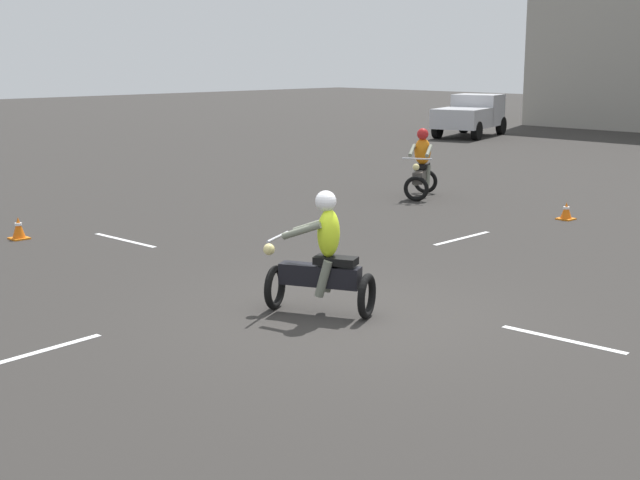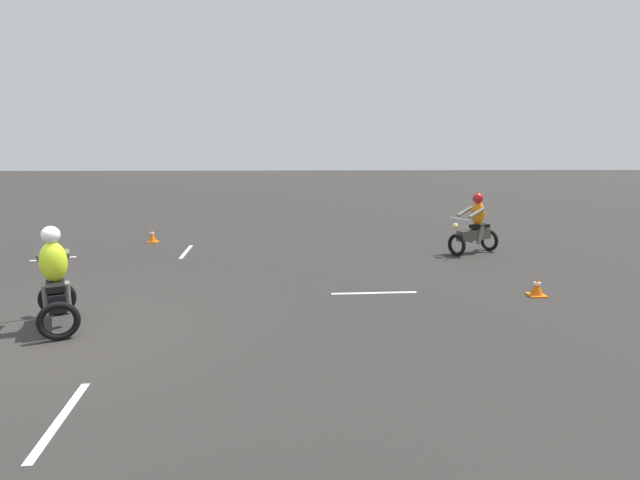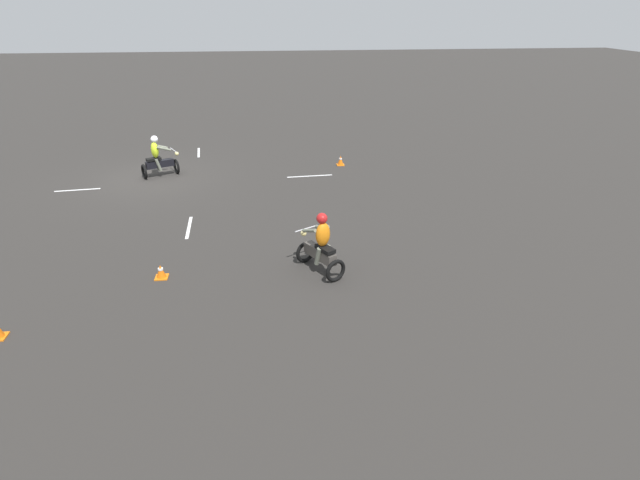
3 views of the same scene
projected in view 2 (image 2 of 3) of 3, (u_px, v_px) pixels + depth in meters
ground_plane at (65, 334)px, 7.74m from camera, size 120.00×120.00×0.00m
motorcycle_rider_foreground at (56, 284)px, 7.90m from camera, size 1.52×1.16×1.66m
motorcycle_rider_background at (475, 227)px, 13.63m from camera, size 1.22×1.51×1.66m
traffic_cone_mid_center at (152, 236)px, 15.30m from camera, size 0.32×0.32×0.42m
traffic_cone_far_center at (537, 287)px, 9.73m from camera, size 0.32×0.32×0.37m
lane_stripe_e at (61, 419)px, 5.31m from camera, size 1.62×0.24×0.01m
lane_stripe_n at (374, 293)px, 9.94m from camera, size 0.16×1.72×0.01m
lane_stripe_w at (186, 252)px, 13.94m from camera, size 1.84×0.21×0.01m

